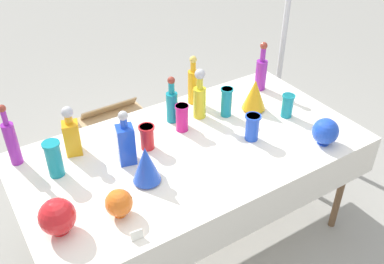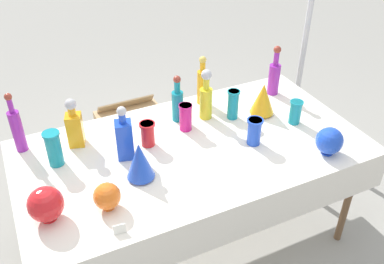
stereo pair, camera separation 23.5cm
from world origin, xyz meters
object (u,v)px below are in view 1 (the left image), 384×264
at_px(square_decanter_0, 126,142).
at_px(slender_vase_1, 182,117).
at_px(slender_vase_2, 54,158).
at_px(fluted_vase_0, 146,164).
at_px(square_decanter_1, 71,134).
at_px(cardboard_box_behind_left, 117,137).
at_px(tall_bottle_3, 193,84).
at_px(slender_vase_4, 288,105).
at_px(slender_vase_3, 252,126).
at_px(tall_bottle_0, 11,141).
at_px(round_bowl_0, 325,131).
at_px(round_bowl_1, 119,203).
at_px(round_bowl_2, 57,217).
at_px(tall_bottle_4, 172,104).
at_px(slender_vase_5, 226,101).
at_px(tall_bottle_2, 200,97).
at_px(fluted_vase_1, 255,95).
at_px(slender_vase_0, 147,136).
at_px(tall_bottle_1, 261,71).
at_px(canopy_pole, 286,20).

relative_size(square_decanter_0, slender_vase_1, 1.89).
distance_m(slender_vase_2, fluted_vase_0, 0.47).
relative_size(square_decanter_1, cardboard_box_behind_left, 0.56).
height_order(tall_bottle_3, slender_vase_4, tall_bottle_3).
relative_size(slender_vase_3, slender_vase_4, 1.07).
distance_m(tall_bottle_0, fluted_vase_0, 0.73).
bearing_deg(square_decanter_0, tall_bottle_0, 148.55).
height_order(square_decanter_1, round_bowl_0, square_decanter_1).
bearing_deg(slender_vase_4, tall_bottle_3, 131.43).
distance_m(square_decanter_1, round_bowl_1, 0.57).
relative_size(tall_bottle_0, round_bowl_2, 2.09).
bearing_deg(tall_bottle_4, slender_vase_5, -21.63).
bearing_deg(square_decanter_1, slender_vase_1, -11.66).
height_order(tall_bottle_2, slender_vase_1, tall_bottle_2).
xyz_separation_m(round_bowl_2, cardboard_box_behind_left, (0.79, 1.31, -0.67)).
bearing_deg(round_bowl_1, fluted_vase_1, 19.49).
height_order(slender_vase_4, round_bowl_2, round_bowl_2).
bearing_deg(slender_vase_1, fluted_vase_0, -142.35).
relative_size(slender_vase_0, slender_vase_4, 0.96).
xyz_separation_m(slender_vase_2, slender_vase_5, (1.07, -0.01, -0.01)).
xyz_separation_m(square_decanter_0, slender_vase_2, (-0.35, 0.10, -0.02)).
height_order(tall_bottle_1, slender_vase_2, tall_bottle_1).
relative_size(slender_vase_1, cardboard_box_behind_left, 0.32).
xyz_separation_m(round_bowl_0, round_bowl_2, (-1.47, 0.16, 0.01)).
xyz_separation_m(slender_vase_2, canopy_pole, (1.98, 0.48, 0.18)).
height_order(slender_vase_2, slender_vase_3, slender_vase_2).
height_order(tall_bottle_0, slender_vase_3, tall_bottle_0).
height_order(slender_vase_2, fluted_vase_1, fluted_vase_1).
distance_m(round_bowl_0, canopy_pole, 1.21).
distance_m(tall_bottle_0, slender_vase_1, 0.93).
height_order(tall_bottle_1, canopy_pole, canopy_pole).
height_order(square_decanter_1, slender_vase_4, square_decanter_1).
bearing_deg(fluted_vase_1, slender_vase_2, 177.96).
bearing_deg(round_bowl_1, tall_bottle_0, 115.23).
relative_size(slender_vase_0, slender_vase_1, 0.86).
bearing_deg(tall_bottle_0, cardboard_box_behind_left, 40.39).
bearing_deg(round_bowl_2, tall_bottle_4, 30.24).
bearing_deg(slender_vase_2, fluted_vase_1, -2.04).
bearing_deg(slender_vase_1, fluted_vase_1, -5.37).
bearing_deg(tall_bottle_1, round_bowl_0, -98.89).
distance_m(tall_bottle_4, fluted_vase_0, 0.57).
height_order(slender_vase_0, round_bowl_1, slender_vase_0).
xyz_separation_m(tall_bottle_4, round_bowl_2, (-0.87, -0.51, -0.03)).
distance_m(square_decanter_0, cardboard_box_behind_left, 1.28).
height_order(tall_bottle_0, canopy_pole, canopy_pole).
bearing_deg(square_decanter_1, canopy_pole, 10.84).
bearing_deg(cardboard_box_behind_left, canopy_pole, -18.74).
distance_m(slender_vase_3, slender_vase_4, 0.35).
height_order(tall_bottle_1, cardboard_box_behind_left, tall_bottle_1).
bearing_deg(round_bowl_2, round_bowl_0, -6.08).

